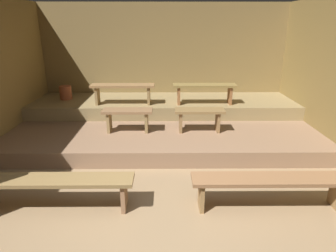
# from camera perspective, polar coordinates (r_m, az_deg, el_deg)

# --- Properties ---
(ground) EXTENTS (6.46, 5.40, 0.08)m
(ground) POSITION_cam_1_polar(r_m,az_deg,el_deg) (5.24, -0.86, -5.25)
(ground) COLOR #907453
(wall_back) EXTENTS (6.46, 0.06, 2.59)m
(wall_back) POSITION_cam_1_polar(r_m,az_deg,el_deg) (7.15, -0.80, 12.52)
(wall_back) COLOR olive
(wall_back) RESTS_ON ground
(platform_lower) EXTENTS (5.66, 2.98, 0.27)m
(platform_lower) POSITION_cam_1_polar(r_m,az_deg,el_deg) (5.93, -0.82, -0.46)
(platform_lower) COLOR #8B6A4F
(platform_lower) RESTS_ON ground
(platform_middle) EXTENTS (5.66, 1.43, 0.27)m
(platform_middle) POSITION_cam_1_polar(r_m,az_deg,el_deg) (6.58, -0.80, 4.02)
(platform_middle) COLOR #8D784E
(platform_middle) RESTS_ON platform_lower
(bench_floor_left) EXTENTS (1.88, 0.32, 0.41)m
(bench_floor_left) POSITION_cam_1_polar(r_m,az_deg,el_deg) (3.80, -21.18, -10.44)
(bench_floor_left) COLOR olive
(bench_floor_left) RESTS_ON ground
(bench_floor_right) EXTENTS (1.88, 0.32, 0.41)m
(bench_floor_right) POSITION_cam_1_polar(r_m,az_deg,el_deg) (3.77, 19.23, -10.40)
(bench_floor_right) COLOR #8C623F
(bench_floor_right) RESTS_ON ground
(bench_lower_left) EXTENTS (0.89, 0.32, 0.41)m
(bench_lower_left) POSITION_cam_1_polar(r_m,az_deg,el_deg) (5.34, -7.83, 2.04)
(bench_lower_left) COLOR olive
(bench_lower_left) RESTS_ON platform_lower
(bench_lower_right) EXTENTS (0.89, 0.32, 0.41)m
(bench_lower_right) POSITION_cam_1_polar(r_m,az_deg,el_deg) (5.33, 6.10, 2.08)
(bench_lower_right) COLOR olive
(bench_lower_right) RESTS_ON platform_lower
(bench_middle_left) EXTENTS (1.31, 0.32, 0.41)m
(bench_middle_left) POSITION_cam_1_polar(r_m,az_deg,el_deg) (6.18, -8.75, 7.12)
(bench_middle_left) COLOR olive
(bench_middle_left) RESTS_ON platform_middle
(bench_middle_right) EXTENTS (1.31, 0.32, 0.41)m
(bench_middle_right) POSITION_cam_1_polar(r_m,az_deg,el_deg) (6.17, 7.10, 7.18)
(bench_middle_right) COLOR olive
(bench_middle_right) RESTS_ON platform_middle
(pail_middle) EXTENTS (0.26, 0.26, 0.30)m
(pail_middle) POSITION_cam_1_polar(r_m,az_deg,el_deg) (6.94, -19.21, 6.15)
(pail_middle) COLOR #9E4C2D
(pail_middle) RESTS_ON platform_middle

